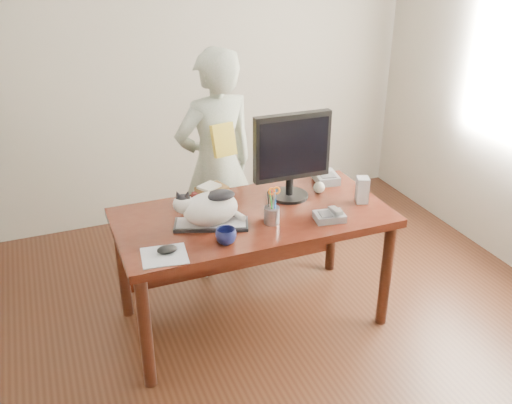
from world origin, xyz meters
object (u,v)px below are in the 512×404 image
object	(u,v)px
cat	(208,207)
coffee_mug	(226,236)
baseball	(319,187)
desk	(248,230)
pen_cup	(272,213)
phone	(330,216)
book_stack	(211,191)
keyboard	(211,224)
person	(216,166)
speaker	(362,190)
monitor	(292,152)
mouse	(167,250)
calculator	(326,177)

from	to	relation	value
cat	coffee_mug	distance (m)	0.23
coffee_mug	baseball	bearing A→B (deg)	27.18
desk	pen_cup	bearing A→B (deg)	-75.15
phone	book_stack	world-z (taller)	phone
phone	keyboard	bearing A→B (deg)	174.08
cat	baseball	bearing A→B (deg)	32.09
keyboard	cat	bearing A→B (deg)	-171.64
book_stack	person	xyz separation A→B (m)	(0.14, 0.32, 0.02)
speaker	pen_cup	bearing A→B (deg)	-154.44
monitor	speaker	world-z (taller)	monitor
coffee_mug	mouse	bearing A→B (deg)	177.56
desk	speaker	bearing A→B (deg)	-14.28
keyboard	calculator	size ratio (longest dim) A/B	2.07
pen_cup	mouse	distance (m)	0.65
book_stack	speaker	bearing A→B (deg)	-49.46
phone	mouse	bearing A→B (deg)	-169.40
desk	keyboard	bearing A→B (deg)	-154.07
monitor	speaker	distance (m)	0.49
cat	monitor	world-z (taller)	monitor
cat	phone	xyz separation A→B (m)	(0.67, -0.18, -0.09)
desk	pen_cup	size ratio (longest dim) A/B	7.15
monitor	desk	bearing A→B (deg)	-172.61
keyboard	speaker	world-z (taller)	speaker
coffee_mug	baseball	size ratio (longest dim) A/B	1.53
desk	person	bearing A→B (deg)	90.96
baseball	calculator	xyz separation A→B (m)	(0.12, 0.14, -0.01)
cat	phone	bearing A→B (deg)	4.54
monitor	pen_cup	bearing A→B (deg)	-131.95
phone	pen_cup	bearing A→B (deg)	173.98
desk	phone	xyz separation A→B (m)	(0.38, -0.31, 0.17)
calculator	phone	bearing A→B (deg)	-105.66
speaker	person	distance (m)	1.01
baseball	book_stack	distance (m)	0.68
mouse	phone	distance (m)	0.96
cat	book_stack	size ratio (longest dim) A/B	1.71
pen_cup	book_stack	xyz separation A→B (m)	(-0.21, 0.48, -0.03)
coffee_mug	calculator	distance (m)	1.03
phone	book_stack	distance (m)	0.78
cat	coffee_mug	size ratio (longest dim) A/B	3.65
desk	pen_cup	world-z (taller)	pen_cup
cat	mouse	bearing A→B (deg)	-125.26
baseball	person	distance (m)	0.73
keyboard	calculator	xyz separation A→B (m)	(0.89, 0.32, 0.02)
calculator	speaker	bearing A→B (deg)	-71.16
mouse	calculator	bearing A→B (deg)	30.27
speaker	calculator	xyz separation A→B (m)	(-0.06, 0.36, -0.05)
monitor	mouse	bearing A→B (deg)	-156.35
mouse	phone	size ratio (longest dim) A/B	0.60
coffee_mug	calculator	xyz separation A→B (m)	(0.88, 0.53, -0.02)
person	coffee_mug	bearing A→B (deg)	63.89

